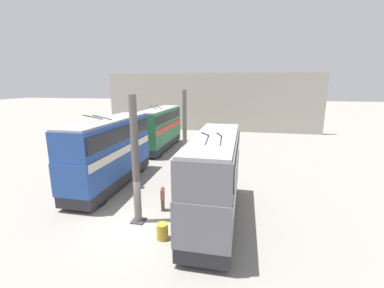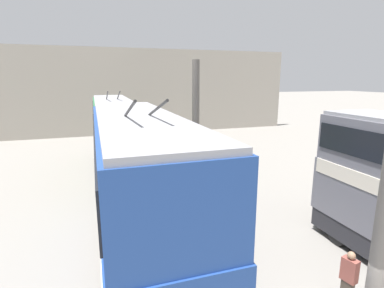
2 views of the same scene
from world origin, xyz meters
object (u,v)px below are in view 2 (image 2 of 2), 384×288
object	(u,v)px
bus_right_near	(140,187)
bus_right_far	(114,130)
person_by_right_row	(207,238)
person_aisle_foreground	(349,277)

from	to	relation	value
bus_right_near	bus_right_far	world-z (taller)	bus_right_near
bus_right_far	person_by_right_row	world-z (taller)	bus_right_far
bus_right_near	bus_right_far	bearing A→B (deg)	0.00
bus_right_far	person_by_right_row	xyz separation A→B (m)	(-12.24, -2.19, -1.85)
bus_right_far	person_aisle_foreground	world-z (taller)	bus_right_far
bus_right_near	person_aisle_foreground	bearing A→B (deg)	-121.84
bus_right_near	person_by_right_row	size ratio (longest dim) A/B	5.46
bus_right_far	person_aisle_foreground	size ratio (longest dim) A/B	6.19
bus_right_near	person_by_right_row	bearing A→B (deg)	-94.49
bus_right_far	person_aisle_foreground	distance (m)	16.30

